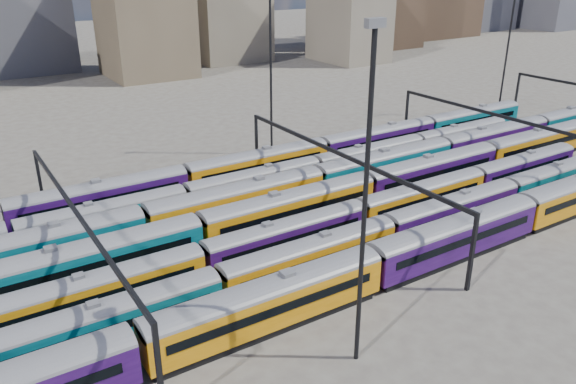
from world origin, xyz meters
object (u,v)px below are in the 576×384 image
rake_1 (453,208)px  rake_2 (288,233)px  rake_0 (268,299)px  mast_2 (365,194)px

rake_1 → rake_2: 19.85m
rake_0 → rake_1: (27.48, 5.00, -0.34)m
mast_2 → rake_0: bearing=118.3°
rake_0 → mast_2: (3.77, -7.00, 11.09)m
rake_2 → mast_2: size_ratio=3.77×
rake_0 → rake_1: bearing=10.3°
rake_2 → mast_2: 21.00m
rake_0 → rake_2: (8.27, 10.00, -0.38)m
rake_1 → rake_2: (-19.21, 5.00, -0.05)m
rake_2 → rake_0: bearing=-129.6°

